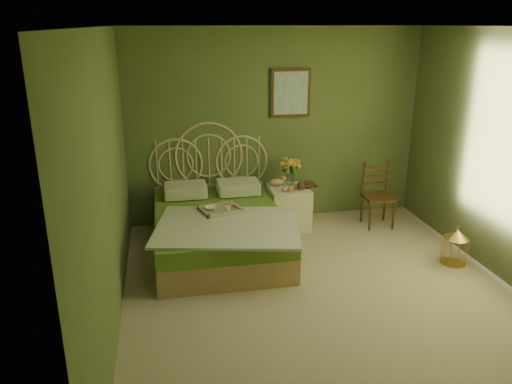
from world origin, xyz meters
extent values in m
plane|color=tan|center=(0.00, 0.00, 0.00)|extent=(4.50, 4.50, 0.00)
plane|color=silver|center=(0.00, 0.00, 2.60)|extent=(4.50, 4.50, 0.00)
plane|color=#5C6736|center=(0.00, 2.25, 1.30)|extent=(4.00, 0.00, 4.00)
plane|color=#5C6736|center=(-2.00, 0.00, 1.30)|extent=(0.00, 4.50, 4.50)
cube|color=#3D2810|center=(0.19, 2.23, 1.75)|extent=(0.54, 0.03, 0.64)
cube|color=beige|center=(0.19, 2.21, 1.75)|extent=(0.46, 0.01, 0.56)
cube|color=tan|center=(-0.92, 1.23, 0.15)|extent=(1.48, 1.97, 0.30)
cube|color=olive|center=(-0.92, 1.23, 0.39)|extent=(1.48, 1.97, 0.20)
cube|color=beige|center=(-0.87, 0.79, 0.51)|extent=(1.77, 1.48, 0.03)
cube|color=beige|center=(-1.26, 1.92, 0.58)|extent=(0.54, 0.39, 0.16)
cube|color=beige|center=(-0.57, 1.92, 0.58)|extent=(0.54, 0.39, 0.16)
cube|color=tan|center=(-0.89, 1.24, 0.51)|extent=(0.53, 0.46, 0.04)
ellipsoid|color=#B77A38|center=(-0.77, 1.33, 0.56)|extent=(0.12, 0.07, 0.05)
cube|color=beige|center=(0.09, 1.81, 0.28)|extent=(0.52, 0.52, 0.57)
cylinder|color=silver|center=(0.15, 1.94, 0.66)|extent=(0.10, 0.10, 0.18)
ellipsoid|color=tan|center=(-0.05, 1.92, 0.62)|extent=(0.21, 0.11, 0.10)
sphere|color=#CE7250|center=(-0.01, 1.66, 0.60)|extent=(0.07, 0.07, 0.07)
sphere|color=#CE7250|center=(0.06, 1.64, 0.60)|extent=(0.07, 0.07, 0.07)
cube|color=#3D2810|center=(1.30, 1.65, 0.41)|extent=(0.40, 0.40, 0.04)
cylinder|color=#3D2810|center=(1.14, 1.49, 0.20)|extent=(0.03, 0.03, 0.41)
cylinder|color=#3D2810|center=(1.46, 1.49, 0.20)|extent=(0.03, 0.03, 0.41)
cylinder|color=#3D2810|center=(1.14, 1.82, 0.20)|extent=(0.03, 0.03, 0.41)
cylinder|color=#3D2810|center=(1.46, 1.82, 0.20)|extent=(0.03, 0.03, 0.41)
cube|color=#3D2810|center=(1.30, 1.82, 0.63)|extent=(0.33, 0.05, 0.45)
cylinder|color=gold|center=(1.70, 0.42, 0.01)|extent=(0.28, 0.28, 0.01)
cylinder|color=gold|center=(1.70, 0.42, 0.16)|extent=(0.28, 0.28, 0.31)
cone|color=gold|center=(1.70, 0.42, 0.37)|extent=(0.28, 0.28, 0.11)
imported|color=#381E0F|center=(0.27, 1.83, 0.58)|extent=(0.20, 0.25, 0.02)
imported|color=#472819|center=(0.27, 1.83, 0.60)|extent=(0.25, 0.28, 0.02)
imported|color=white|center=(-0.99, 1.29, 0.55)|extent=(0.16, 0.16, 0.03)
imported|color=white|center=(-0.81, 1.18, 0.57)|extent=(0.08, 0.08, 0.07)
camera|label=1|loc=(-1.52, -4.25, 2.63)|focal=35.00mm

